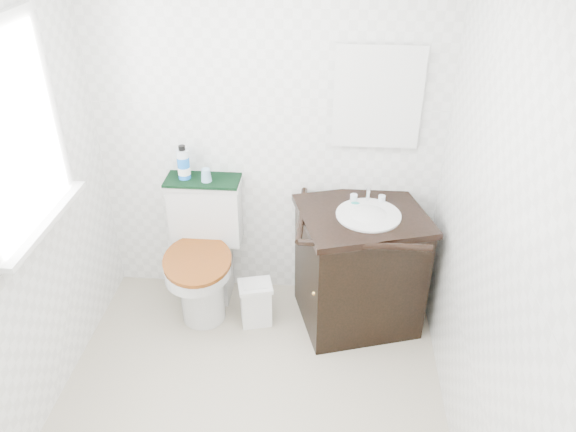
# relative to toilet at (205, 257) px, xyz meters

# --- Properties ---
(floor) EXTENTS (2.40, 2.40, 0.00)m
(floor) POSITION_rel_toilet_xyz_m (0.41, -0.96, -0.39)
(floor) COLOR #A79D87
(floor) RESTS_ON ground
(wall_back) EXTENTS (2.40, 0.00, 2.40)m
(wall_back) POSITION_rel_toilet_xyz_m (0.41, 0.24, 0.81)
(wall_back) COLOR white
(wall_back) RESTS_ON ground
(wall_right) EXTENTS (0.00, 2.40, 2.40)m
(wall_right) POSITION_rel_toilet_xyz_m (1.51, -0.96, 0.81)
(wall_right) COLOR white
(wall_right) RESTS_ON ground
(window) EXTENTS (0.02, 0.70, 0.90)m
(window) POSITION_rel_toilet_xyz_m (-0.66, -0.71, 1.16)
(window) COLOR white
(window) RESTS_ON wall_left
(mirror) EXTENTS (0.50, 0.02, 0.60)m
(mirror) POSITION_rel_toilet_xyz_m (1.07, 0.21, 1.06)
(mirror) COLOR silver
(mirror) RESTS_ON wall_back
(toilet) EXTENTS (0.51, 0.69, 0.89)m
(toilet) POSITION_rel_toilet_xyz_m (0.00, 0.00, 0.00)
(toilet) COLOR silver
(toilet) RESTS_ON floor
(vanity) EXTENTS (0.90, 0.83, 0.92)m
(vanity) POSITION_rel_toilet_xyz_m (1.02, -0.06, 0.05)
(vanity) COLOR black
(vanity) RESTS_ON floor
(trash_bin) EXTENTS (0.25, 0.22, 0.31)m
(trash_bin) POSITION_rel_toilet_xyz_m (0.36, -0.16, -0.23)
(trash_bin) COLOR white
(trash_bin) RESTS_ON floor
(towel) EXTENTS (0.48, 0.22, 0.02)m
(towel) POSITION_rel_toilet_xyz_m (0.00, 0.13, 0.51)
(towel) COLOR black
(towel) RESTS_ON toilet
(mouthwash_bottle) EXTENTS (0.08, 0.08, 0.22)m
(mouthwash_bottle) POSITION_rel_toilet_xyz_m (-0.11, 0.13, 0.63)
(mouthwash_bottle) COLOR blue
(mouthwash_bottle) RESTS_ON towel
(cup) EXTENTS (0.07, 0.07, 0.08)m
(cup) POSITION_rel_toilet_xyz_m (0.03, 0.10, 0.57)
(cup) COLOR #7FAED0
(cup) RESTS_ON towel
(soap_bar) EXTENTS (0.07, 0.04, 0.02)m
(soap_bar) POSITION_rel_toilet_xyz_m (0.97, 0.04, 0.44)
(soap_bar) COLOR #1B8479
(soap_bar) RESTS_ON vanity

